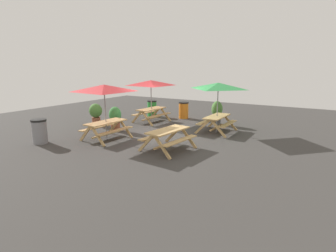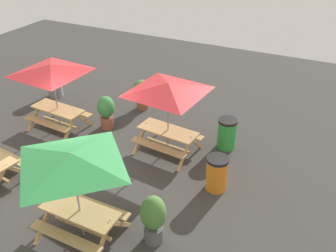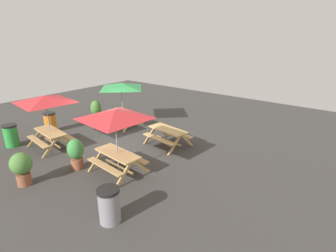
{
  "view_description": "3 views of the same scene",
  "coord_description": "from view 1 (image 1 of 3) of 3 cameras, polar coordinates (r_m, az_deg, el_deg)",
  "views": [
    {
      "loc": [
        -9.75,
        -6.17,
        3.01
      ],
      "look_at": [
        -1.78,
        -1.4,
        0.9
      ],
      "focal_mm": 28.0,
      "sensor_mm": 36.0,
      "label": 1
    },
    {
      "loc": [
        6.16,
        -6.62,
        6.58
      ],
      "look_at": [
        1.99,
        1.92,
        0.9
      ],
      "focal_mm": 40.0,
      "sensor_mm": 36.0,
      "label": 2
    },
    {
      "loc": [
        -8.42,
        6.94,
        4.71
      ],
      "look_at": [
        -1.78,
        -1.4,
        0.9
      ],
      "focal_mm": 28.0,
      "sensor_mm": 36.0,
      "label": 3
    }
  ],
  "objects": [
    {
      "name": "trash_bin_orange",
      "position": [
        15.59,
        3.41,
        3.49
      ],
      "size": [
        0.59,
        0.59,
        0.98
      ],
      "color": "orange",
      "rests_on": "ground"
    },
    {
      "name": "picnic_table_1",
      "position": [
        12.26,
        10.86,
        7.8
      ],
      "size": [
        2.02,
        2.02,
        2.34
      ],
      "rotation": [
        0.0,
        0.0,
        -0.01
      ],
      "color": "tan",
      "rests_on": "ground"
    },
    {
      "name": "picnic_table_3",
      "position": [
        11.07,
        -13.69,
        7.15
      ],
      "size": [
        2.82,
        2.82,
        2.34
      ],
      "rotation": [
        0.0,
        0.0,
        -0.07
      ],
      "color": "tan",
      "rests_on": "ground"
    },
    {
      "name": "trash_bin_green",
      "position": [
        16.28,
        -3.5,
        3.89
      ],
      "size": [
        0.59,
        0.59,
        0.98
      ],
      "color": "green",
      "rests_on": "ground"
    },
    {
      "name": "potted_plant_1",
      "position": [
        14.24,
        -15.46,
        2.83
      ],
      "size": [
        0.67,
        0.67,
        1.13
      ],
      "color": "#935138",
      "rests_on": "ground"
    },
    {
      "name": "picnic_table_2",
      "position": [
        14.3,
        -3.72,
        8.68
      ],
      "size": [
        2.81,
        2.81,
        2.34
      ],
      "rotation": [
        0.0,
        0.0,
        -0.1
      ],
      "color": "tan",
      "rests_on": "ground"
    },
    {
      "name": "potted_plant_0",
      "position": [
        12.78,
        -11.42,
        1.87
      ],
      "size": [
        0.59,
        0.59,
        1.15
      ],
      "color": "#935138",
      "rests_on": "ground"
    },
    {
      "name": "picnic_table_0",
      "position": [
        9.6,
        -0.0,
        -1.97
      ],
      "size": [
        1.97,
        1.74,
        0.81
      ],
      "rotation": [
        0.0,
        0.0,
        -0.14
      ],
      "color": "tan",
      "rests_on": "ground"
    },
    {
      "name": "trash_bin_gray",
      "position": [
        11.63,
        -26.17,
        -1.02
      ],
      "size": [
        0.59,
        0.59,
        0.98
      ],
      "color": "gray",
      "rests_on": "ground"
    },
    {
      "name": "potted_plant_2",
      "position": [
        14.04,
        10.61,
        3.08
      ],
      "size": [
        0.58,
        0.58,
        1.25
      ],
      "color": "#59595B",
      "rests_on": "ground"
    },
    {
      "name": "ground_plane",
      "position": [
        11.92,
        -1.39,
        -1.83
      ],
      "size": [
        24.0,
        24.0,
        0.0
      ],
      "primitive_type": "plane",
      "color": "#3D3A38",
      "rests_on": "ground"
    }
  ]
}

